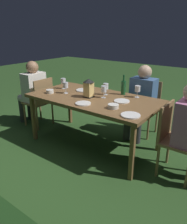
% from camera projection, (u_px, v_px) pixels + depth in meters
% --- Properties ---
extents(ground_plane, '(16.00, 16.00, 0.00)m').
position_uv_depth(ground_plane, '(93.00, 144.00, 3.41)').
color(ground_plane, '#2D5123').
extents(dining_table, '(1.85, 0.97, 0.75)m').
position_uv_depth(dining_table, '(93.00, 101.00, 3.16)').
color(dining_table, brown).
rests_on(dining_table, ground).
extents(chair_head_far, '(0.40, 0.42, 0.87)m').
position_uv_depth(chair_head_far, '(40.00, 100.00, 3.90)').
color(chair_head_far, '#937047').
rests_on(chair_head_far, ground).
extents(person_in_cream, '(0.48, 0.38, 1.15)m').
position_uv_depth(person_in_cream, '(32.00, 90.00, 3.95)').
color(person_in_cream, white).
rests_on(person_in_cream, ground).
extents(chair_head_near, '(0.40, 0.42, 0.87)m').
position_uv_depth(chair_head_near, '(174.00, 137.00, 2.58)').
color(chair_head_near, '#937047').
rests_on(chair_head_near, ground).
extents(chair_side_left_a, '(0.42, 0.40, 0.87)m').
position_uv_depth(chair_side_left_a, '(145.00, 105.00, 3.66)').
color(chair_side_left_a, '#937047').
rests_on(chair_side_left_a, ground).
extents(person_in_blue, '(0.38, 0.47, 1.15)m').
position_uv_depth(person_in_blue, '(141.00, 99.00, 3.46)').
color(person_in_blue, '#426699').
rests_on(person_in_blue, ground).
extents(lantern_centerpiece, '(0.15, 0.15, 0.27)m').
position_uv_depth(lantern_centerpiece, '(89.00, 87.00, 3.09)').
color(lantern_centerpiece, black).
rests_on(lantern_centerpiece, dining_table).
extents(green_bottle_on_table, '(0.07, 0.07, 0.29)m').
position_uv_depth(green_bottle_on_table, '(123.00, 87.00, 3.23)').
color(green_bottle_on_table, '#195128').
rests_on(green_bottle_on_table, dining_table).
extents(wine_glass_a, '(0.08, 0.08, 0.17)m').
position_uv_depth(wine_glass_a, '(106.00, 87.00, 3.22)').
color(wine_glass_a, silver).
rests_on(wine_glass_a, dining_table).
extents(wine_glass_b, '(0.08, 0.08, 0.17)m').
position_uv_depth(wine_glass_b, '(63.00, 81.00, 3.55)').
color(wine_glass_b, silver).
rests_on(wine_glass_b, dining_table).
extents(wine_glass_c, '(0.08, 0.08, 0.17)m').
position_uv_depth(wine_glass_c, '(104.00, 90.00, 3.08)').
color(wine_glass_c, silver).
rests_on(wine_glass_c, dining_table).
extents(wine_glass_d, '(0.08, 0.08, 0.17)m').
position_uv_depth(wine_glass_d, '(138.00, 89.00, 3.09)').
color(wine_glass_d, silver).
rests_on(wine_glass_d, dining_table).
extents(wine_glass_e, '(0.08, 0.08, 0.17)m').
position_uv_depth(wine_glass_e, '(66.00, 86.00, 3.29)').
color(wine_glass_e, silver).
rests_on(wine_glass_e, dining_table).
extents(plate_a, '(0.24, 0.24, 0.01)m').
position_uv_depth(plate_a, '(84.00, 90.00, 3.47)').
color(plate_a, silver).
rests_on(plate_a, dining_table).
extents(plate_b, '(0.21, 0.21, 0.01)m').
position_uv_depth(plate_b, '(122.00, 101.00, 2.95)').
color(plate_b, white).
rests_on(plate_b, dining_table).
extents(plate_c, '(0.20, 0.20, 0.01)m').
position_uv_depth(plate_c, '(83.00, 103.00, 2.86)').
color(plate_c, white).
rests_on(plate_c, dining_table).
extents(plate_d, '(0.22, 0.22, 0.01)m').
position_uv_depth(plate_d, '(131.00, 115.00, 2.47)').
color(plate_d, white).
rests_on(plate_d, dining_table).
extents(bowl_olives, '(0.13, 0.13, 0.05)m').
position_uv_depth(bowl_olives, '(113.00, 106.00, 2.70)').
color(bowl_olives, silver).
rests_on(bowl_olives, dining_table).
extents(bowl_bread, '(0.11, 0.11, 0.05)m').
position_uv_depth(bowl_bread, '(50.00, 91.00, 3.33)').
color(bowl_bread, silver).
rests_on(bowl_bread, dining_table).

